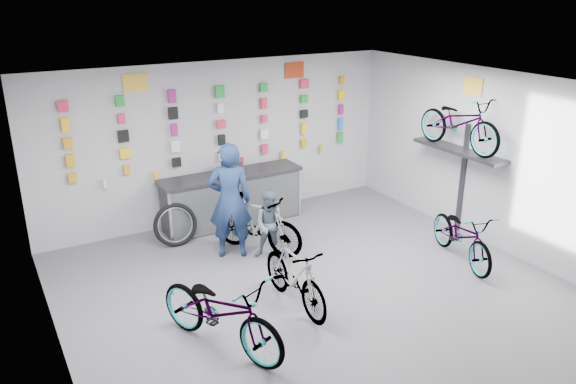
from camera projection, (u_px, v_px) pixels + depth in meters
floor at (339, 310)px, 7.80m from camera, size 8.00×8.00×0.00m
ceiling at (347, 95)px, 6.78m from camera, size 8.00×8.00×0.00m
wall_back at (220, 142)px, 10.55m from camera, size 7.00×0.00×7.00m
wall_left at (58, 275)px, 5.65m from camera, size 0.00×8.00×8.00m
wall_right at (523, 170)px, 8.93m from camera, size 0.00×8.00×8.00m
counter at (232, 199)px, 10.52m from camera, size 2.70×0.66×1.00m
merch_wall at (217, 127)px, 10.34m from camera, size 5.55×0.08×1.56m
wall_bracket at (459, 155)px, 9.84m from camera, size 0.39×1.90×2.00m
sign_left at (135, 83)px, 9.41m from camera, size 0.42×0.02×0.30m
sign_right at (294, 70)px, 10.86m from camera, size 0.42×0.02×0.30m
sign_side at (473, 86)px, 9.50m from camera, size 0.02×0.40×0.30m
bike_left at (221, 311)px, 6.83m from camera, size 1.41×2.08×1.03m
bike_center at (295, 275)px, 7.75m from camera, size 0.47×1.61×0.97m
bike_right at (462, 235)px, 9.08m from camera, size 1.05×1.83×0.91m
bike_service at (257, 224)px, 9.39m from camera, size 1.31×1.68×1.02m
bike_wall at (459, 122)px, 9.60m from camera, size 0.63×1.80×0.95m
clerk at (230, 201)px, 9.10m from camera, size 0.83×0.70×1.94m
customer at (271, 225)px, 9.17m from camera, size 0.71×0.67×1.15m
spare_wheel at (175, 225)px, 9.67m from camera, size 0.78×0.29×0.76m
register at (232, 167)px, 10.32m from camera, size 0.32×0.34×0.22m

